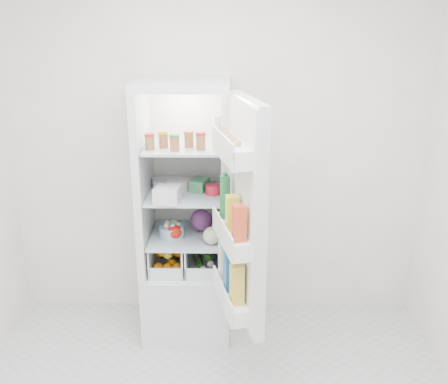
{
  "coord_description": "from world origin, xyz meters",
  "views": [
    {
      "loc": [
        0.12,
        -1.99,
        2.15
      ],
      "look_at": [
        0.07,
        0.95,
        1.14
      ],
      "focal_mm": 40.0,
      "sensor_mm": 36.0,
      "label": 1
    }
  ],
  "objects_px": {
    "mushroom_bowl": "(172,232)",
    "fridge_door": "(242,219)",
    "refrigerator": "(187,241)",
    "red_cabbage": "(201,220)"
  },
  "relations": [
    {
      "from": "red_cabbage",
      "to": "mushroom_bowl",
      "type": "distance_m",
      "value": 0.23
    },
    {
      "from": "mushroom_bowl",
      "to": "refrigerator",
      "type": "bearing_deg",
      "value": 48.02
    },
    {
      "from": "red_cabbage",
      "to": "fridge_door",
      "type": "relative_size",
      "value": 0.12
    },
    {
      "from": "refrigerator",
      "to": "mushroom_bowl",
      "type": "bearing_deg",
      "value": -131.98
    },
    {
      "from": "refrigerator",
      "to": "fridge_door",
      "type": "xyz_separation_m",
      "value": [
        0.37,
        -0.63,
        0.43
      ]
    },
    {
      "from": "red_cabbage",
      "to": "mushroom_bowl",
      "type": "bearing_deg",
      "value": -150.18
    },
    {
      "from": "red_cabbage",
      "to": "refrigerator",
      "type": "bearing_deg",
      "value": -175.34
    },
    {
      "from": "mushroom_bowl",
      "to": "fridge_door",
      "type": "bearing_deg",
      "value": -48.44
    },
    {
      "from": "mushroom_bowl",
      "to": "fridge_door",
      "type": "height_order",
      "value": "fridge_door"
    },
    {
      "from": "refrigerator",
      "to": "mushroom_bowl",
      "type": "height_order",
      "value": "refrigerator"
    }
  ]
}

